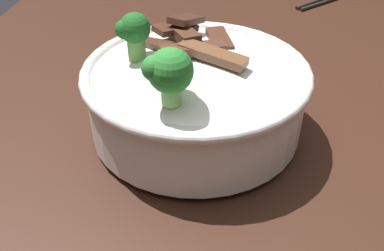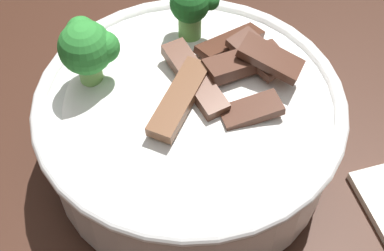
% 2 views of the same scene
% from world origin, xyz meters
% --- Properties ---
extents(rice_bowl, '(0.26, 0.26, 0.15)m').
position_xyz_m(rice_bowl, '(-0.01, 0.10, 0.81)').
color(rice_bowl, white).
rests_on(rice_bowl, dining_table).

